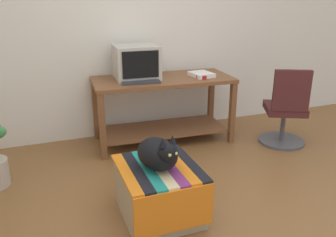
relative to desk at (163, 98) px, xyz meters
The scene contains 11 objects.
ground_plane 1.69m from the desk, 96.31° to the right, with size 14.00×14.00×0.00m, color brown.
back_wall 0.92m from the desk, 111.47° to the left, with size 8.00×0.10×2.60m, color silver.
desk is the anchor object (origin of this frame).
tv_monitor 0.50m from the desk, 160.29° to the left, with size 0.49×0.44×0.36m.
keyboard 0.40m from the desk, 155.14° to the right, with size 0.40×0.15×0.02m, color #333338.
book 0.51m from the desk, ahead, with size 0.22×0.26×0.04m, color white.
ottoman_with_blanket 1.51m from the desk, 110.86° to the right, with size 0.58×0.67×0.42m.
cat 1.50m from the desk, 110.80° to the right, with size 0.38×0.44×0.30m.
office_chair 1.38m from the desk, 25.28° to the right, with size 0.56×0.56×0.89m.
stapler 0.50m from the desk, 25.99° to the right, with size 0.04×0.11×0.04m, color #A31E1E.
pen 0.49m from the desk, ahead, with size 0.01×0.01×0.14m, color black.
Camera 1 is at (-1.11, -2.02, 1.65)m, focal length 37.85 mm.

